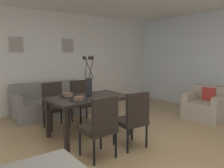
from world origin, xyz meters
The scene contains 17 objects.
ground_plane centered at (0.00, 0.00, 0.00)m, with size 9.00×9.00×0.00m, color tan.
back_wall_panel centered at (0.00, 3.25, 1.30)m, with size 9.00×0.10×2.60m, color white.
side_window_wall centered at (3.65, 0.40, 1.30)m, with size 0.10×6.30×2.60m, color white.
dining_table centered at (0.05, 0.94, 0.65)m, with size 1.40×0.89×0.74m.
dining_chair_near_left centered at (-0.29, 0.06, 0.51)m, with size 0.45×0.45×0.92m.
dining_chair_near_right centered at (-0.26, 1.80, 0.51)m, with size 0.46×0.46×0.92m.
dining_chair_far_left centered at (0.34, 0.06, 0.51)m, with size 0.47×0.47×0.92m.
dining_chair_far_right centered at (0.36, 1.80, 0.51)m, with size 0.45×0.45×0.92m.
centerpiece_vase centered at (0.05, 0.95, 1.02)m, with size 0.21×0.23×0.73m.
placemat_near_left centered at (-0.26, 0.74, 0.74)m, with size 0.32×0.32×0.01m, color black.
bowl_near_left centered at (-0.26, 0.74, 0.78)m, with size 0.17×0.17×0.07m.
placemat_near_right centered at (-0.26, 1.15, 0.74)m, with size 0.32×0.32×0.01m, color black.
bowl_near_right centered at (-0.26, 1.15, 0.78)m, with size 0.17×0.17×0.07m.
sofa centered at (-0.01, 2.70, 0.28)m, with size 1.71×0.84×0.80m.
armchair centered at (2.81, 0.29, 0.29)m, with size 0.92×0.92×0.75m.
framed_picture_left centered at (-0.61, 3.18, 1.73)m, with size 0.34×0.03×0.37m.
framed_picture_center centered at (0.72, 3.18, 1.73)m, with size 0.34×0.03×0.38m.
Camera 1 is at (-1.98, -2.48, 1.51)m, focal length 35.60 mm.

